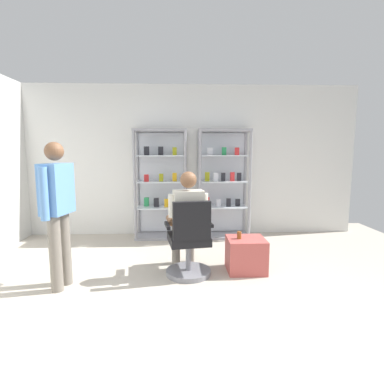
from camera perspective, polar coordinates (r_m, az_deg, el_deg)
ground_plane at (r=2.97m, az=2.23°, el=-23.33°), size 7.20×7.20×0.00m
back_wall at (r=5.54m, az=-0.08°, el=5.92°), size 6.00×0.10×2.70m
display_cabinet_left at (r=5.34m, az=-5.90°, el=1.63°), size 0.90×0.45×1.90m
display_cabinet_right at (r=5.38m, az=5.88°, el=1.69°), size 0.90×0.45×1.90m
office_chair at (r=3.71m, az=-0.51°, el=-10.07°), size 0.60×0.56×0.96m
seated_shopkeeper at (r=3.78m, az=-0.98°, el=-4.73°), size 0.53×0.60×1.29m
storage_crate at (r=3.99m, az=10.19°, el=-11.63°), size 0.48×0.44×0.43m
tea_glass at (r=3.89m, az=8.96°, el=-8.09°), size 0.06×0.06×0.09m
standing_customer at (r=3.60m, az=-24.18°, el=-2.48°), size 0.29×0.51×1.63m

